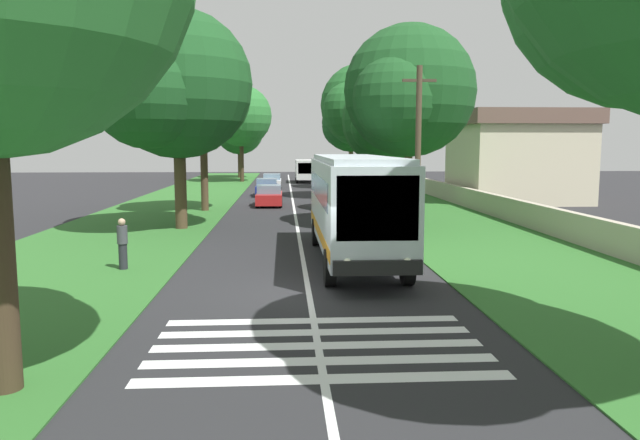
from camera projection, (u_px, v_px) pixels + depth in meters
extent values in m
plane|color=#262628|center=(309.00, 294.00, 16.82)|extent=(160.00, 160.00, 0.00)
cube|color=#2D6628|center=(138.00, 225.00, 31.19)|extent=(120.00, 8.00, 0.04)
cube|color=#2D6628|center=(451.00, 223.00, 32.17)|extent=(120.00, 8.00, 0.04)
cube|color=silver|center=(297.00, 224.00, 31.68)|extent=(110.00, 0.16, 0.01)
cube|color=silver|center=(354.00, 202.00, 21.43)|extent=(11.00, 2.50, 2.90)
cube|color=slate|center=(353.00, 187.00, 21.67)|extent=(9.68, 2.54, 0.85)
cube|color=slate|center=(378.00, 208.00, 15.98)|extent=(0.08, 2.20, 1.74)
cube|color=orange|center=(354.00, 230.00, 21.56)|extent=(10.78, 2.53, 0.36)
cube|color=silver|center=(354.00, 159.00, 21.25)|extent=(10.56, 2.30, 0.18)
cube|color=black|center=(378.00, 268.00, 16.06)|extent=(0.16, 2.40, 0.40)
sphere|color=#F2EDCC|center=(347.00, 263.00, 16.05)|extent=(0.24, 0.24, 0.24)
sphere|color=#F2EDCC|center=(407.00, 262.00, 16.15)|extent=(0.24, 0.24, 0.24)
cylinder|color=black|center=(330.00, 268.00, 17.69)|extent=(1.10, 0.32, 1.10)
cylinder|color=black|center=(316.00, 232.00, 25.02)|extent=(1.10, 0.32, 1.10)
cylinder|color=black|center=(407.00, 267.00, 17.83)|extent=(1.10, 0.32, 1.10)
cylinder|color=black|center=(371.00, 231.00, 25.16)|extent=(1.10, 0.32, 1.10)
cube|color=silver|center=(324.00, 379.00, 10.66)|extent=(0.45, 6.80, 0.01)
cube|color=silver|center=(321.00, 361.00, 11.55)|extent=(0.45, 6.80, 0.01)
cube|color=silver|center=(318.00, 346.00, 12.44)|extent=(0.45, 6.80, 0.01)
cube|color=silver|center=(316.00, 332.00, 13.33)|extent=(0.45, 6.80, 0.01)
cube|color=silver|center=(314.00, 321.00, 14.22)|extent=(0.45, 6.80, 0.01)
cube|color=#B21E1E|center=(269.00, 198.00, 41.54)|extent=(4.30, 1.75, 0.70)
cube|color=slate|center=(269.00, 189.00, 41.36)|extent=(2.00, 1.61, 0.55)
cylinder|color=black|center=(257.00, 203.00, 40.18)|extent=(0.64, 0.22, 0.64)
cylinder|color=black|center=(259.00, 199.00, 42.85)|extent=(0.64, 0.22, 0.64)
cylinder|color=black|center=(281.00, 203.00, 40.27)|extent=(0.64, 0.22, 0.64)
cylinder|color=black|center=(281.00, 199.00, 42.95)|extent=(0.64, 0.22, 0.64)
cube|color=navy|center=(267.00, 189.00, 49.91)|extent=(4.30, 1.75, 0.70)
cube|color=slate|center=(267.00, 182.00, 49.74)|extent=(2.00, 1.61, 0.55)
cylinder|color=black|center=(257.00, 193.00, 48.55)|extent=(0.64, 0.22, 0.64)
cylinder|color=black|center=(258.00, 191.00, 51.23)|extent=(0.64, 0.22, 0.64)
cylinder|color=black|center=(276.00, 193.00, 48.65)|extent=(0.64, 0.22, 0.64)
cylinder|color=black|center=(276.00, 191.00, 51.32)|extent=(0.64, 0.22, 0.64)
cube|color=silver|center=(272.00, 183.00, 58.50)|extent=(4.30, 1.75, 0.70)
cube|color=slate|center=(272.00, 177.00, 58.33)|extent=(2.00, 1.61, 0.55)
cylinder|color=black|center=(264.00, 186.00, 57.14)|extent=(0.64, 0.22, 0.64)
cylinder|color=black|center=(264.00, 184.00, 59.82)|extent=(0.64, 0.22, 0.64)
cylinder|color=black|center=(280.00, 186.00, 57.24)|extent=(0.64, 0.22, 0.64)
cylinder|color=black|center=(280.00, 184.00, 59.91)|extent=(0.64, 0.22, 0.64)
cube|color=silver|center=(305.00, 169.00, 68.16)|extent=(6.00, 2.10, 2.10)
cube|color=slate|center=(305.00, 166.00, 68.31)|extent=(5.04, 2.13, 0.70)
cube|color=slate|center=(306.00, 168.00, 65.19)|extent=(0.06, 1.76, 1.18)
cylinder|color=black|center=(297.00, 180.00, 66.36)|extent=(0.76, 0.24, 0.76)
cylinder|color=black|center=(296.00, 178.00, 70.12)|extent=(0.76, 0.24, 0.76)
cylinder|color=black|center=(314.00, 180.00, 66.47)|extent=(0.76, 0.24, 0.76)
cylinder|color=black|center=(313.00, 178.00, 70.24)|extent=(0.76, 0.24, 0.76)
cylinder|color=#4C3826|center=(240.00, 161.00, 77.53)|extent=(0.50, 0.50, 4.38)
sphere|color=#286B2D|center=(239.00, 130.00, 77.05)|extent=(6.22, 6.22, 6.22)
sphere|color=#286B2D|center=(240.00, 134.00, 78.96)|extent=(4.65, 4.65, 4.65)
sphere|color=#286B2D|center=(231.00, 133.00, 75.51)|extent=(3.97, 3.97, 3.97)
cylinder|color=#4C3826|center=(180.00, 177.00, 29.61)|extent=(0.58, 0.58, 5.04)
sphere|color=#19471E|center=(178.00, 84.00, 29.06)|extent=(7.18, 7.18, 7.18)
sphere|color=#19471E|center=(185.00, 99.00, 31.26)|extent=(4.98, 4.98, 4.98)
sphere|color=#19471E|center=(147.00, 92.00, 27.29)|extent=(5.16, 5.16, 5.16)
sphere|color=#337A38|center=(33.00, 3.00, 11.33)|extent=(4.26, 4.26, 4.26)
cylinder|color=#3D2D1E|center=(242.00, 157.00, 68.75)|extent=(0.47, 0.47, 5.53)
sphere|color=#286B2D|center=(241.00, 116.00, 68.19)|extent=(6.90, 6.90, 6.90)
sphere|color=#286B2D|center=(242.00, 121.00, 70.30)|extent=(4.60, 4.60, 4.60)
sphere|color=#286B2D|center=(231.00, 120.00, 66.48)|extent=(4.21, 4.21, 4.21)
cylinder|color=#4C3826|center=(204.00, 167.00, 37.88)|extent=(0.46, 0.46, 5.44)
sphere|color=#337A38|center=(203.00, 97.00, 37.36)|extent=(5.93, 5.93, 5.93)
sphere|color=#337A38|center=(206.00, 106.00, 39.17)|extent=(4.22, 4.22, 4.22)
sphere|color=#337A38|center=(184.00, 102.00, 35.89)|extent=(4.17, 4.17, 4.17)
cylinder|color=brown|center=(408.00, 177.00, 30.36)|extent=(0.41, 0.41, 4.96)
sphere|color=#19471E|center=(409.00, 91.00, 29.84)|extent=(6.51, 6.51, 6.51)
sphere|color=#19471E|center=(402.00, 104.00, 31.83)|extent=(4.37, 4.37, 4.37)
sphere|color=#19471E|center=(396.00, 98.00, 28.22)|extent=(4.10, 4.10, 4.10)
cylinder|color=brown|center=(385.00, 178.00, 37.61)|extent=(0.48, 0.48, 4.10)
sphere|color=#1E5623|center=(386.00, 121.00, 37.18)|extent=(5.46, 5.46, 5.46)
sphere|color=#1E5623|center=(381.00, 128.00, 38.85)|extent=(4.01, 4.01, 4.01)
sphere|color=#1E5623|center=(376.00, 126.00, 35.83)|extent=(3.05, 3.05, 3.05)
cylinder|color=#4C3826|center=(362.00, 163.00, 47.79)|extent=(0.37, 0.37, 5.41)
sphere|color=#1E5623|center=(362.00, 105.00, 47.24)|extent=(6.53, 6.53, 6.53)
sphere|color=#1E5623|center=(359.00, 113.00, 49.24)|extent=(3.64, 3.64, 3.64)
sphere|color=#1E5623|center=(352.00, 110.00, 45.62)|extent=(4.46, 4.46, 4.46)
cylinder|color=brown|center=(351.00, 163.00, 59.05)|extent=(0.45, 0.45, 4.75)
sphere|color=#19471E|center=(351.00, 122.00, 58.57)|extent=(5.69, 5.69, 5.69)
sphere|color=#19471E|center=(349.00, 127.00, 60.31)|extent=(3.47, 3.47, 3.47)
sphere|color=#19471E|center=(344.00, 126.00, 57.16)|extent=(4.12, 4.12, 4.12)
cylinder|color=#473828|center=(418.00, 156.00, 24.99)|extent=(0.24, 0.24, 7.30)
cube|color=#3D3326|center=(419.00, 80.00, 24.62)|extent=(0.12, 1.40, 0.12)
cube|color=#B2A893|center=(483.00, 202.00, 37.25)|extent=(70.00, 0.40, 1.25)
cube|color=beige|center=(516.00, 164.00, 44.57)|extent=(8.47, 8.30, 5.58)
cube|color=brown|center=(518.00, 118.00, 44.17)|extent=(9.07, 8.90, 1.04)
cylinder|color=#26262D|center=(123.00, 256.00, 19.95)|extent=(0.28, 0.28, 0.85)
cylinder|color=#3F3F47|center=(122.00, 235.00, 19.86)|extent=(0.34, 0.34, 0.60)
sphere|color=tan|center=(122.00, 222.00, 19.81)|extent=(0.24, 0.24, 0.24)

